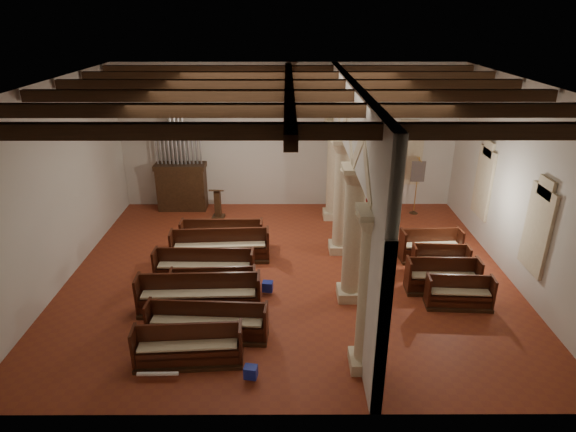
# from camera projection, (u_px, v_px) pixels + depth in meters

# --- Properties ---
(floor) EXTENTS (14.00, 14.00, 0.00)m
(floor) POSITION_uv_depth(u_px,v_px,m) (289.00, 272.00, 15.65)
(floor) COLOR maroon
(floor) RESTS_ON ground
(ceiling) EXTENTS (14.00, 14.00, 0.00)m
(ceiling) POSITION_uv_depth(u_px,v_px,m) (289.00, 83.00, 13.29)
(ceiling) COLOR #312110
(ceiling) RESTS_ON wall_back
(wall_back) EXTENTS (14.00, 0.02, 6.00)m
(wall_back) POSITION_uv_depth(u_px,v_px,m) (288.00, 137.00, 19.99)
(wall_back) COLOR silver
(wall_back) RESTS_ON floor
(wall_front) EXTENTS (14.00, 0.02, 6.00)m
(wall_front) POSITION_uv_depth(u_px,v_px,m) (291.00, 293.00, 8.96)
(wall_front) COLOR silver
(wall_front) RESTS_ON floor
(wall_left) EXTENTS (0.02, 12.00, 6.00)m
(wall_left) POSITION_uv_depth(u_px,v_px,m) (57.00, 186.00, 14.45)
(wall_left) COLOR silver
(wall_left) RESTS_ON floor
(wall_right) EXTENTS (0.02, 12.00, 6.00)m
(wall_right) POSITION_uv_depth(u_px,v_px,m) (521.00, 185.00, 14.49)
(wall_right) COLOR silver
(wall_right) RESTS_ON floor
(ceiling_beams) EXTENTS (13.80, 11.80, 0.30)m
(ceiling_beams) POSITION_uv_depth(u_px,v_px,m) (289.00, 90.00, 13.36)
(ceiling_beams) COLOR #3C2313
(ceiling_beams) RESTS_ON wall_back
(arcade) EXTENTS (0.90, 11.90, 6.00)m
(arcade) POSITION_uv_depth(u_px,v_px,m) (350.00, 167.00, 14.26)
(arcade) COLOR beige
(arcade) RESTS_ON floor
(window_right_a) EXTENTS (0.03, 1.00, 2.20)m
(window_right_a) POSITION_uv_depth(u_px,v_px,m) (539.00, 230.00, 13.43)
(window_right_a) COLOR #367B68
(window_right_a) RESTS_ON wall_right
(window_right_b) EXTENTS (0.03, 1.00, 2.20)m
(window_right_b) POSITION_uv_depth(u_px,v_px,m) (484.00, 183.00, 17.11)
(window_right_b) COLOR #367B68
(window_right_b) RESTS_ON wall_right
(window_back) EXTENTS (1.00, 0.03, 2.20)m
(window_back) POSITION_uv_depth(u_px,v_px,m) (407.00, 156.00, 20.30)
(window_back) COLOR #367B68
(window_back) RESTS_ON wall_back
(pipe_organ) EXTENTS (2.10, 0.85, 4.40)m
(pipe_organ) POSITION_uv_depth(u_px,v_px,m) (181.00, 178.00, 20.16)
(pipe_organ) COLOR #3C2313
(pipe_organ) RESTS_ON floor
(lectern) EXTENTS (0.57, 0.58, 1.34)m
(lectern) POSITION_uv_depth(u_px,v_px,m) (218.00, 206.00, 19.52)
(lectern) COLOR #382611
(lectern) RESTS_ON floor
(dossal_curtain) EXTENTS (1.80, 0.07, 2.17)m
(dossal_curtain) POSITION_uv_depth(u_px,v_px,m) (370.00, 179.00, 20.65)
(dossal_curtain) COLOR maroon
(dossal_curtain) RESTS_ON floor
(processional_banner) EXTENTS (0.56, 0.72, 2.45)m
(processional_banner) POSITION_uv_depth(u_px,v_px,m) (415.00, 195.00, 19.90)
(processional_banner) COLOR #3C2313
(processional_banner) RESTS_ON floor
(hymnal_box_a) EXTENTS (0.33, 0.29, 0.30)m
(hymnal_box_a) POSITION_uv_depth(u_px,v_px,m) (251.00, 372.00, 10.98)
(hymnal_box_a) COLOR navy
(hymnal_box_a) RESTS_ON floor
(hymnal_box_b) EXTENTS (0.29, 0.24, 0.28)m
(hymnal_box_b) POSITION_uv_depth(u_px,v_px,m) (227.00, 320.00, 12.82)
(hymnal_box_b) COLOR navy
(hymnal_box_b) RESTS_ON floor
(hymnal_box_c) EXTENTS (0.33, 0.28, 0.31)m
(hymnal_box_c) POSITION_uv_depth(u_px,v_px,m) (268.00, 286.00, 14.37)
(hymnal_box_c) COLOR navy
(hymnal_box_c) RESTS_ON floor
(tube_heater_a) EXTENTS (0.96, 0.11, 0.10)m
(tube_heater_a) POSITION_uv_depth(u_px,v_px,m) (158.00, 374.00, 11.04)
(tube_heater_a) COLOR white
(tube_heater_a) RESTS_ON floor
(tube_heater_b) EXTENTS (0.86, 0.25, 0.09)m
(tube_heater_b) POSITION_uv_depth(u_px,v_px,m) (213.00, 325.00, 12.75)
(tube_heater_b) COLOR white
(tube_heater_b) RESTS_ON floor
(nave_pew_0) EXTENTS (2.61, 0.85, 1.03)m
(nave_pew_0) POSITION_uv_depth(u_px,v_px,m) (189.00, 351.00, 11.49)
(nave_pew_0) COLOR #3C2313
(nave_pew_0) RESTS_ON floor
(nave_pew_1) EXTENTS (3.14, 0.84, 1.00)m
(nave_pew_1) POSITION_uv_depth(u_px,v_px,m) (208.00, 327.00, 12.40)
(nave_pew_1) COLOR #3C2313
(nave_pew_1) RESTS_ON floor
(nave_pew_2) EXTENTS (3.45, 0.87, 1.13)m
(nave_pew_2) POSITION_uv_depth(u_px,v_px,m) (200.00, 300.00, 13.49)
(nave_pew_2) COLOR #3C2313
(nave_pew_2) RESTS_ON floor
(nave_pew_3) EXTENTS (2.51, 0.80, 0.97)m
(nave_pew_3) POSITION_uv_depth(u_px,v_px,m) (214.00, 289.00, 14.09)
(nave_pew_3) COLOR #3C2313
(nave_pew_3) RESTS_ON floor
(nave_pew_4) EXTENTS (3.11, 0.77, 1.06)m
(nave_pew_4) POSITION_uv_depth(u_px,v_px,m) (205.00, 271.00, 15.04)
(nave_pew_4) COLOR #3C2313
(nave_pew_4) RESTS_ON floor
(nave_pew_5) EXTENTS (3.33, 0.92, 1.11)m
(nave_pew_5) POSITION_uv_depth(u_px,v_px,m) (221.00, 251.00, 16.27)
(nave_pew_5) COLOR #3C2313
(nave_pew_5) RESTS_ON floor
(nave_pew_6) EXTENTS (2.87, 0.75, 1.11)m
(nave_pew_6) POSITION_uv_depth(u_px,v_px,m) (222.00, 240.00, 17.00)
(nave_pew_6) COLOR #3C2313
(nave_pew_6) RESTS_ON floor
(aisle_pew_0) EXTENTS (1.90, 0.75, 0.95)m
(aisle_pew_0) POSITION_uv_depth(u_px,v_px,m) (459.00, 297.00, 13.73)
(aisle_pew_0) COLOR #3C2313
(aisle_pew_0) RESTS_ON floor
(aisle_pew_1) EXTENTS (2.17, 0.75, 1.06)m
(aisle_pew_1) POSITION_uv_depth(u_px,v_px,m) (442.00, 281.00, 14.48)
(aisle_pew_1) COLOR #3C2313
(aisle_pew_1) RESTS_ON floor
(aisle_pew_2) EXTENTS (1.79, 0.76, 1.00)m
(aisle_pew_2) POSITION_uv_depth(u_px,v_px,m) (440.00, 265.00, 15.42)
(aisle_pew_2) COLOR #3C2313
(aisle_pew_2) RESTS_ON floor
(aisle_pew_3) EXTENTS (2.07, 0.86, 1.09)m
(aisle_pew_3) POSITION_uv_depth(u_px,v_px,m) (430.00, 250.00, 16.31)
(aisle_pew_3) COLOR #3C2313
(aisle_pew_3) RESTS_ON floor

